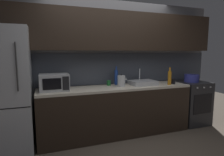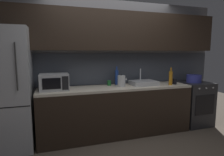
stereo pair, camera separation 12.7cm
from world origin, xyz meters
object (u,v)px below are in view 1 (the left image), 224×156
(cooking_pot, at_px, (192,78))
(mug_green, at_px, (109,83))
(oven_range, at_px, (192,102))
(kettle, at_px, (121,81))
(wine_bottle_blue, at_px, (116,77))
(microwave, at_px, (54,82))
(mug_dark, at_px, (173,81))
(refrigerator, at_px, (7,91))
(wine_bottle_amber, at_px, (170,78))

(cooking_pot, bearing_deg, mug_green, 174.38)
(oven_range, xyz_separation_m, kettle, (-1.64, -0.00, 0.55))
(wine_bottle_blue, bearing_deg, microwave, -170.09)
(microwave, xyz_separation_m, mug_dark, (2.24, -0.11, -0.08))
(wine_bottle_blue, distance_m, cooking_pot, 1.63)
(mug_green, bearing_deg, cooking_pot, -5.62)
(microwave, height_order, cooking_pot, microwave)
(refrigerator, relative_size, wine_bottle_blue, 5.38)
(refrigerator, height_order, wine_bottle_blue, refrigerator)
(refrigerator, bearing_deg, oven_range, -0.02)
(oven_range, relative_size, microwave, 1.96)
(microwave, distance_m, wine_bottle_amber, 2.12)
(mug_green, xyz_separation_m, mug_dark, (1.25, -0.26, 0.01))
(wine_bottle_blue, relative_size, wine_bottle_amber, 1.06)
(wine_bottle_amber, xyz_separation_m, mug_dark, (0.13, 0.05, -0.08))
(oven_range, distance_m, mug_green, 1.89)
(refrigerator, distance_m, wine_bottle_amber, 2.80)
(oven_range, relative_size, kettle, 3.99)
(cooking_pot, bearing_deg, mug_dark, -170.57)
(refrigerator, height_order, cooking_pot, refrigerator)
(microwave, distance_m, wine_bottle_blue, 1.17)
(oven_range, relative_size, wine_bottle_blue, 2.56)
(wine_bottle_blue, xyz_separation_m, wine_bottle_amber, (0.96, -0.36, -0.01))
(microwave, distance_m, mug_dark, 2.25)
(kettle, xyz_separation_m, mug_green, (-0.18, 0.18, -0.06))
(kettle, distance_m, mug_dark, 1.07)
(mug_dark, bearing_deg, mug_green, 168.11)
(wine_bottle_amber, xyz_separation_m, cooking_pot, (0.66, 0.14, -0.06))
(kettle, bearing_deg, wine_bottle_amber, -8.41)
(kettle, relative_size, cooking_pot, 0.75)
(oven_range, bearing_deg, cooking_pot, 177.82)
(oven_range, bearing_deg, wine_bottle_blue, 172.36)
(kettle, xyz_separation_m, mug_dark, (1.07, -0.09, -0.05))
(wine_bottle_blue, bearing_deg, mug_dark, -15.87)
(refrigerator, distance_m, cooking_pot, 3.45)
(microwave, relative_size, wine_bottle_blue, 1.31)
(oven_range, bearing_deg, wine_bottle_amber, -168.60)
(kettle, xyz_separation_m, wine_bottle_blue, (-0.02, 0.22, 0.05))
(refrigerator, distance_m, wine_bottle_blue, 1.85)
(kettle, distance_m, wine_bottle_amber, 0.95)
(wine_bottle_blue, height_order, mug_dark, wine_bottle_blue)
(wine_bottle_blue, bearing_deg, refrigerator, -173.15)
(refrigerator, bearing_deg, cooking_pot, 0.00)
(oven_range, distance_m, mug_dark, 0.76)
(refrigerator, xyz_separation_m, wine_bottle_blue, (1.84, 0.22, 0.10))
(microwave, relative_size, mug_dark, 4.30)
(microwave, height_order, kettle, microwave)
(wine_bottle_amber, height_order, cooking_pot, wine_bottle_amber)
(microwave, bearing_deg, oven_range, -0.40)
(wine_bottle_blue, distance_m, mug_dark, 1.13)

